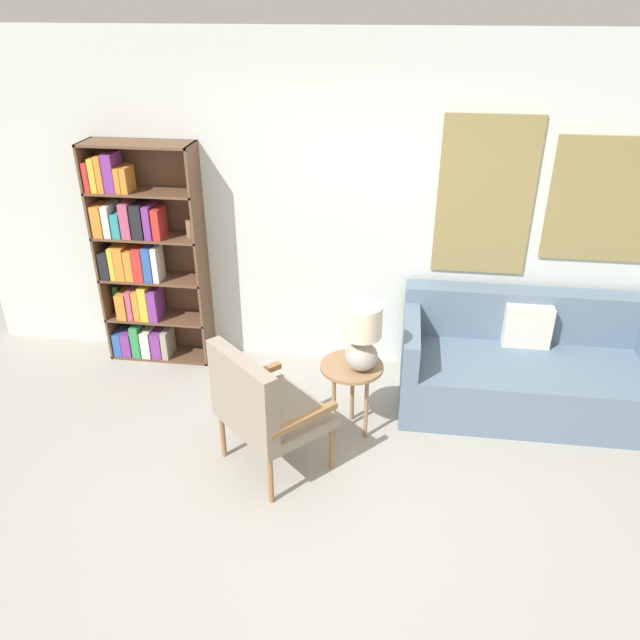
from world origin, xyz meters
The scene contains 7 objects.
ground_plane centered at (0.00, 0.00, 0.00)m, with size 14.00×14.00×0.00m, color #9E998E.
wall_back centered at (0.05, 2.03, 1.36)m, with size 6.40×0.08×2.70m.
bookshelf centered at (-1.69, 1.84, 0.90)m, with size 0.89×0.30×1.89m.
armchair centered at (-0.38, 0.47, 0.54)m, with size 0.88×0.87×0.94m.
couch centered at (1.49, 1.55, 0.31)m, with size 1.92×0.93×0.83m.
side_table centered at (0.17, 0.98, 0.49)m, with size 0.45×0.45×0.57m.
table_lamp centered at (0.24, 0.94, 0.84)m, with size 0.27×0.27×0.49m.
Camera 1 is at (0.45, -2.76, 2.91)m, focal length 35.00 mm.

